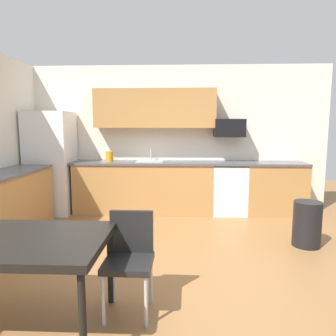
{
  "coord_description": "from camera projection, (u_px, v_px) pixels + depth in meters",
  "views": [
    {
      "loc": [
        0.18,
        -3.31,
        1.58
      ],
      "look_at": [
        0.0,
        1.0,
        1.0
      ],
      "focal_mm": 33.28,
      "sensor_mm": 36.0,
      "label": 1
    }
  ],
  "objects": [
    {
      "name": "cabinet_run_back_right",
      "position": [
        274.0,
        189.0,
        5.63
      ],
      "size": [
        1.05,
        0.6,
        0.9
      ],
      "primitive_type": "cube",
      "color": "#AD7A42",
      "rests_on": "ground"
    },
    {
      "name": "upper_cabinets_back",
      "position": [
        155.0,
        108.0,
        5.66
      ],
      "size": [
        2.2,
        0.34,
        0.7
      ],
      "primitive_type": "cube",
      "color": "#AD7A42"
    },
    {
      "name": "cabinet_run_back",
      "position": [
        144.0,
        188.0,
        5.73
      ],
      "size": [
        2.5,
        0.6,
        0.9
      ],
      "primitive_type": "cube",
      "color": "#AD7A42",
      "rests_on": "ground"
    },
    {
      "name": "kettle",
      "position": [
        109.0,
        157.0,
        5.73
      ],
      "size": [
        0.14,
        0.14,
        0.2
      ],
      "primitive_type": "cylinder",
      "color": "orange",
      "rests_on": "countertop_back"
    },
    {
      "name": "sink_faucet",
      "position": [
        151.0,
        155.0,
        5.83
      ],
      "size": [
        0.02,
        0.02,
        0.24
      ],
      "primitive_type": "cylinder",
      "color": "#B2B5BA",
      "rests_on": "countertop_back"
    },
    {
      "name": "ground_plane",
      "position": [
        164.0,
        268.0,
        3.49
      ],
      "size": [
        12.0,
        12.0,
        0.0
      ],
      "primitive_type": "plane",
      "color": "olive"
    },
    {
      "name": "refrigerator",
      "position": [
        51.0,
        163.0,
        5.66
      ],
      "size": [
        0.76,
        0.7,
        1.84
      ],
      "primitive_type": "cube",
      "color": "white",
      "rests_on": "ground"
    },
    {
      "name": "chair_near_table",
      "position": [
        130.0,
        253.0,
        2.65
      ],
      "size": [
        0.41,
        0.41,
        0.85
      ],
      "color": "black",
      "rests_on": "ground"
    },
    {
      "name": "oven_range",
      "position": [
        229.0,
        188.0,
        5.66
      ],
      "size": [
        0.6,
        0.6,
        0.91
      ],
      "color": "white",
      "rests_on": "ground"
    },
    {
      "name": "sink_basin",
      "position": [
        150.0,
        165.0,
        5.67
      ],
      "size": [
        0.48,
        0.4,
        0.14
      ],
      "primitive_type": "cube",
      "color": "#A5A8AD",
      "rests_on": "countertop_back"
    },
    {
      "name": "trash_bin",
      "position": [
        307.0,
        224.0,
        4.11
      ],
      "size": [
        0.36,
        0.36,
        0.6
      ],
      "primitive_type": "cylinder",
      "color": "black",
      "rests_on": "ground"
    },
    {
      "name": "wall_back",
      "position": [
        172.0,
        138.0,
        5.94
      ],
      "size": [
        5.8,
        0.1,
        2.7
      ],
      "primitive_type": "cube",
      "color": "silver",
      "rests_on": "ground"
    },
    {
      "name": "countertop_back",
      "position": [
        171.0,
        163.0,
        5.65
      ],
      "size": [
        4.8,
        0.64,
        0.04
      ],
      "primitive_type": "cube",
      "color": "#4C4C51",
      "rests_on": "cabinet_run_back"
    },
    {
      "name": "cabinet_run_left",
      "position": [
        2.0,
        208.0,
        4.32
      ],
      "size": [
        0.6,
        2.0,
        0.9
      ],
      "primitive_type": "cube",
      "color": "#AD7A42",
      "rests_on": "ground"
    },
    {
      "name": "microwave",
      "position": [
        229.0,
        128.0,
        5.62
      ],
      "size": [
        0.54,
        0.36,
        0.32
      ],
      "primitive_type": "cube",
      "color": "black"
    },
    {
      "name": "countertop_left",
      "position": [
        0.0,
        175.0,
        4.26
      ],
      "size": [
        0.64,
        2.0,
        0.04
      ],
      "primitive_type": "cube",
      "color": "#4C4C51",
      "rests_on": "cabinet_run_left"
    },
    {
      "name": "dining_table",
      "position": [
        14.0,
        245.0,
        2.37
      ],
      "size": [
        1.4,
        0.9,
        0.74
      ],
      "color": "black",
      "rests_on": "ground"
    }
  ]
}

